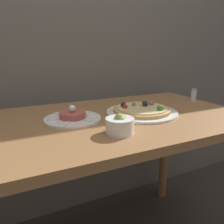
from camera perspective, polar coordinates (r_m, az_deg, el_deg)
back_wall at (r=1.38m, az=-13.15°, el=24.89°), size 8.00×0.05×2.60m
dining_table at (r=0.99m, az=-4.68°, el=-7.92°), size 1.42×0.71×0.79m
pizza_plate at (r=1.04m, az=7.77°, el=0.42°), size 0.33×0.33×0.05m
tartare_plate at (r=0.95m, az=-10.24°, el=-1.32°), size 0.24×0.24×0.07m
small_bowl at (r=0.78m, az=2.08°, el=-3.35°), size 0.10×0.10×0.07m
salt_shaker at (r=1.36m, az=20.54°, el=4.17°), size 0.03×0.03×0.07m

